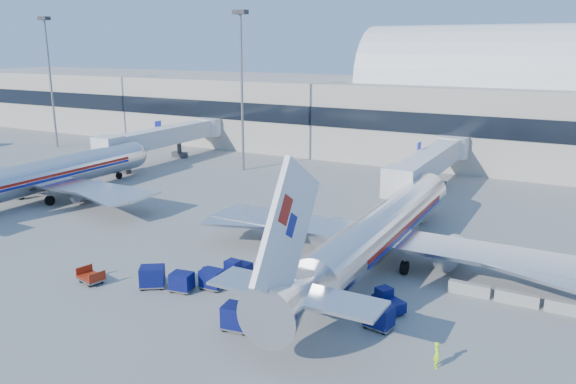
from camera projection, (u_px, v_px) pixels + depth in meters
The scene contains 21 objects.
ground at pixel (249, 260), 48.21m from camera, with size 260.00×260.00×0.00m, color gray.
terminal at pixel (352, 105), 100.12m from camera, with size 170.00×28.15×21.00m.
airliner_main at pixel (379, 231), 46.67m from camera, with size 32.00×37.26×12.07m.
airliner_mid at pixel (40, 176), 66.07m from camera, with size 32.00×37.26×12.07m.
jetbridge_near at pixel (433, 161), 69.87m from camera, with size 4.40×27.50×6.25m.
jetbridge_mid at pixel (170, 136), 89.27m from camera, with size 4.40×27.50×6.25m.
mast_far_west at pixel (49, 63), 97.64m from camera, with size 2.00×1.20×22.60m.
mast_west at pixel (241, 68), 79.17m from camera, with size 2.00×1.20×22.60m.
barrier_near at pixel (469, 289), 41.48m from camera, with size 3.00×0.55×0.90m, color #9E9E96.
barrier_mid at pixel (517, 298), 39.95m from camera, with size 3.00×0.55×0.90m, color #9E9E96.
barrier_far at pixel (568, 308), 38.43m from camera, with size 3.00×0.55×0.90m, color #9E9E96.
tug_lead at pixel (212, 278), 43.05m from camera, with size 2.35×1.83×1.37m.
tug_right at pixel (388, 301), 38.96m from camera, with size 2.65×2.19×1.54m.
tug_left at pixel (236, 269), 44.34m from camera, with size 1.45×2.61×1.64m.
cart_train_a at pixel (212, 279), 42.40m from camera, with size 1.79×1.41×1.52m.
cart_train_b at pixel (182, 282), 41.96m from camera, with size 1.85×1.53×1.47m.
cart_train_c at pixel (152, 277), 42.60m from camera, with size 2.39×2.26×1.68m.
cart_solo_near at pixel (238, 317), 36.28m from camera, with size 2.14×1.75×1.71m.
cart_solo_far at pixel (379, 316), 36.45m from camera, with size 2.01×1.66×1.60m.
cart_open_red at pixel (91, 278), 43.57m from camera, with size 2.33×1.88×0.55m.
ramp_worker at pixel (437, 355), 32.03m from camera, with size 0.59×0.38×1.61m, color #99E217.
Camera 1 is at (24.49, -38.05, 17.96)m, focal length 35.00 mm.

